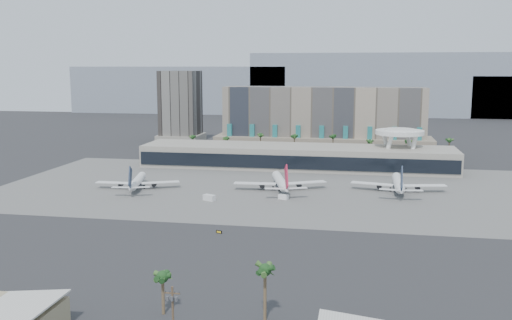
% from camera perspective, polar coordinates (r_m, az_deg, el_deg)
% --- Properties ---
extents(ground, '(900.00, 900.00, 0.00)m').
position_cam_1_polar(ground, '(208.57, 0.72, -5.96)').
color(ground, '#232326').
rests_on(ground, ground).
extents(apron_pad, '(260.00, 130.00, 0.06)m').
position_cam_1_polar(apron_pad, '(261.43, 2.74, -2.82)').
color(apron_pad, '#5B5B59').
rests_on(apron_pad, ground).
extents(mountain_ridge, '(680.00, 60.00, 70.00)m').
position_cam_1_polar(mountain_ridge, '(668.87, 9.93, 7.04)').
color(mountain_ridge, gray).
rests_on(mountain_ridge, ground).
extents(hotel, '(140.00, 30.00, 42.00)m').
position_cam_1_polar(hotel, '(375.48, 6.71, 3.43)').
color(hotel, tan).
rests_on(hotel, ground).
extents(office_tower, '(30.00, 30.00, 52.00)m').
position_cam_1_polar(office_tower, '(419.83, -7.54, 4.87)').
color(office_tower, black).
rests_on(office_tower, ground).
extents(terminal, '(170.00, 32.50, 14.50)m').
position_cam_1_polar(terminal, '(313.80, 4.08, 0.42)').
color(terminal, '#9C9789').
rests_on(terminal, ground).
extents(saucer_structure, '(26.00, 26.00, 21.89)m').
position_cam_1_polar(saucer_structure, '(317.21, 14.16, 2.43)').
color(saucer_structure, white).
rests_on(saucer_structure, ground).
extents(palm_row, '(157.80, 2.80, 13.10)m').
position_cam_1_polar(palm_row, '(347.26, 5.88, 1.92)').
color(palm_row, brown).
rests_on(palm_row, ground).
extents(utility_pole, '(3.20, 0.85, 12.00)m').
position_cam_1_polar(utility_pole, '(118.38, -8.34, -14.61)').
color(utility_pole, '#4C3826').
rests_on(utility_pole, ground).
extents(airliner_left, '(37.38, 38.86, 13.59)m').
position_cam_1_polar(airliner_left, '(264.34, -11.80, -2.12)').
color(airliner_left, white).
rests_on(airliner_left, ground).
extents(airliner_centre, '(41.10, 42.62, 15.05)m').
position_cam_1_polar(airliner_centre, '(256.40, 2.48, -2.20)').
color(airliner_centre, white).
rests_on(airliner_centre, ground).
extents(airliner_right, '(41.98, 43.16, 14.91)m').
position_cam_1_polar(airliner_right, '(260.60, 14.06, -2.29)').
color(airliner_right, white).
rests_on(airliner_right, ground).
extents(service_vehicle_a, '(5.63, 4.28, 2.48)m').
position_cam_1_polar(service_vehicle_a, '(237.55, -4.69, -3.78)').
color(service_vehicle_a, silver).
rests_on(service_vehicle_a, ground).
extents(service_vehicle_b, '(4.50, 3.50, 2.04)m').
position_cam_1_polar(service_vehicle_b, '(239.46, 2.76, -3.71)').
color(service_vehicle_b, white).
rests_on(service_vehicle_b, ground).
extents(taxiway_sign, '(2.16, 1.01, 0.99)m').
position_cam_1_polar(taxiway_sign, '(191.97, -3.72, -7.18)').
color(taxiway_sign, black).
rests_on(taxiway_sign, ground).
extents(near_palm_a, '(6.00, 6.00, 10.21)m').
position_cam_1_polar(near_palm_a, '(131.48, -9.32, -12.01)').
color(near_palm_a, brown).
rests_on(near_palm_a, ground).
extents(near_palm_b, '(6.00, 6.00, 12.96)m').
position_cam_1_polar(near_palm_b, '(125.95, 0.91, -11.55)').
color(near_palm_b, brown).
rests_on(near_palm_b, ground).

